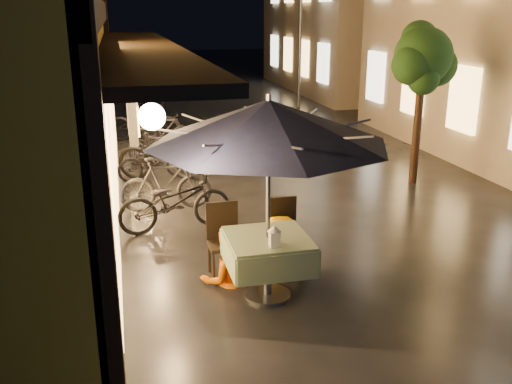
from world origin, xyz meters
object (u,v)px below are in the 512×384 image
object	(u,v)px
table_lantern	(274,235)
cafe_table	(268,252)
person_yellow	(281,219)
bicycle_0	(175,201)
patio_umbrella	(269,122)
person_orange	(226,230)

from	to	relation	value
table_lantern	cafe_table	bearing A→B (deg)	90.00
person_yellow	bicycle_0	world-z (taller)	person_yellow
table_lantern	bicycle_0	bearing A→B (deg)	107.21
cafe_table	bicycle_0	world-z (taller)	bicycle_0
table_lantern	person_yellow	world-z (taller)	person_yellow
person_yellow	bicycle_0	bearing A→B (deg)	-51.14
cafe_table	patio_umbrella	xyz separation A→B (m)	(0.00, 0.00, 1.56)
cafe_table	person_orange	xyz separation A→B (m)	(-0.41, 0.52, 0.12)
table_lantern	person_orange	xyz separation A→B (m)	(-0.41, 0.81, -0.21)
person_orange	table_lantern	bearing A→B (deg)	109.87
cafe_table	person_yellow	distance (m)	0.70
patio_umbrella	table_lantern	size ratio (longest dim) A/B	11.14
person_orange	bicycle_0	world-z (taller)	person_orange
person_yellow	bicycle_0	size ratio (longest dim) A/B	0.85
patio_umbrella	table_lantern	xyz separation A→B (m)	(0.00, -0.28, -1.23)
cafe_table	bicycle_0	size ratio (longest dim) A/B	0.55
table_lantern	patio_umbrella	bearing A→B (deg)	90.00
person_yellow	patio_umbrella	bearing A→B (deg)	67.95
bicycle_0	cafe_table	bearing A→B (deg)	-169.17
patio_umbrella	person_orange	distance (m)	1.59
table_lantern	person_orange	bearing A→B (deg)	116.89
table_lantern	person_yellow	bearing A→B (deg)	69.62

